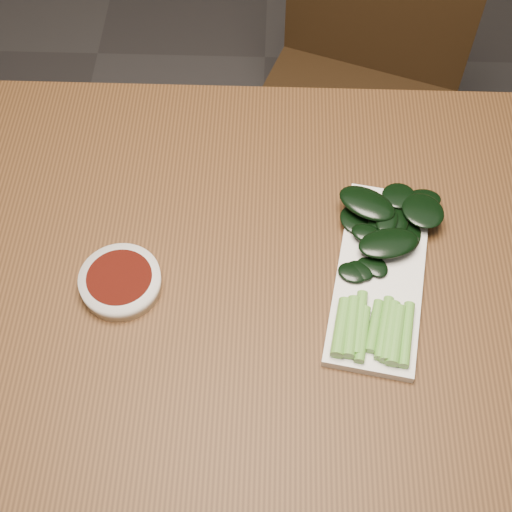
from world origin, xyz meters
The scene contains 6 objects.
ground centered at (0.00, 0.00, 0.00)m, with size 6.00×6.00×0.00m, color #312E2E.
table centered at (0.00, 0.00, 0.68)m, with size 1.40×0.80×0.75m.
chair_far centered at (0.22, 0.69, 0.49)m, with size 0.54×0.54×0.89m.
sauce_bowl centered at (-0.17, 0.00, 0.76)m, with size 0.11×0.11×0.03m.
serving_plate centered at (0.19, 0.02, 0.76)m, with size 0.17×0.32×0.01m.
gai_lan centered at (0.19, 0.04, 0.78)m, with size 0.18×0.30×0.03m.
Camera 1 is at (0.03, -0.51, 1.61)m, focal length 50.00 mm.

